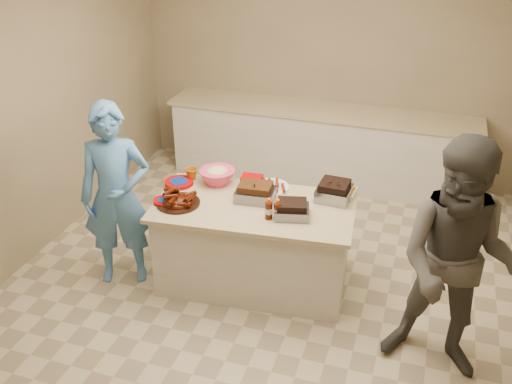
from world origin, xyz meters
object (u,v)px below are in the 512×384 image
(rib_platter, at_px, (178,204))
(coleslaw_bowl, at_px, (218,183))
(roasting_pan, at_px, (334,199))
(bbq_bottle_b, at_px, (277,219))
(mustard_bottle, at_px, (247,197))
(island, at_px, (254,282))
(plastic_cup, at_px, (192,179))
(guest_gray, at_px, (438,364))
(bbq_bottle_a, at_px, (269,218))
(guest_blue, at_px, (127,275))

(rib_platter, xyz_separation_m, coleslaw_bowl, (0.17, 0.46, 0.00))
(roasting_pan, distance_m, bbq_bottle_b, 0.59)
(rib_platter, relative_size, mustard_bottle, 2.95)
(island, height_order, roasting_pan, roasting_pan)
(rib_platter, bearing_deg, bbq_bottle_b, 1.40)
(mustard_bottle, bearing_deg, rib_platter, -150.17)
(bbq_bottle_b, relative_size, plastic_cup, 1.59)
(rib_platter, distance_m, guest_gray, 2.40)
(bbq_bottle_a, xyz_separation_m, bbq_bottle_b, (0.07, 0.01, 0.00))
(plastic_cup, bearing_deg, bbq_bottle_a, -27.57)
(coleslaw_bowl, relative_size, bbq_bottle_a, 1.78)
(rib_platter, height_order, bbq_bottle_a, bbq_bottle_a)
(roasting_pan, distance_m, mustard_bottle, 0.75)
(island, bearing_deg, plastic_cup, 152.50)
(bbq_bottle_a, distance_m, guest_blue, 1.55)
(roasting_pan, xyz_separation_m, guest_blue, (-1.76, -0.58, -0.80))
(island, xyz_separation_m, plastic_cup, (-0.69, 0.29, 0.80))
(roasting_pan, bearing_deg, mustard_bottle, -161.25)
(roasting_pan, height_order, bbq_bottle_a, bbq_bottle_a)
(rib_platter, height_order, bbq_bottle_b, bbq_bottle_b)
(bbq_bottle_b, bearing_deg, guest_gray, -15.42)
(island, height_order, mustard_bottle, mustard_bottle)
(island, bearing_deg, guest_gray, -23.37)
(rib_platter, xyz_separation_m, bbq_bottle_b, (0.86, 0.02, 0.00))
(island, xyz_separation_m, mustard_bottle, (-0.11, 0.11, 0.80))
(bbq_bottle_b, height_order, guest_gray, bbq_bottle_b)
(guest_blue, bearing_deg, bbq_bottle_a, -18.19)
(rib_platter, xyz_separation_m, plastic_cup, (-0.08, 0.46, 0.00))
(mustard_bottle, relative_size, plastic_cup, 1.12)
(coleslaw_bowl, xyz_separation_m, bbq_bottle_b, (0.69, -0.44, 0.00))
(island, height_order, guest_blue, island)
(roasting_pan, distance_m, guest_gray, 1.54)
(roasting_pan, height_order, mustard_bottle, mustard_bottle)
(rib_platter, relative_size, plastic_cup, 3.30)
(bbq_bottle_a, xyz_separation_m, guest_gray, (1.45, -0.37, -0.80))
(mustard_bottle, bearing_deg, guest_gray, -20.62)
(bbq_bottle_b, relative_size, guest_gray, 0.10)
(coleslaw_bowl, relative_size, bbq_bottle_b, 1.82)
(bbq_bottle_b, bearing_deg, mustard_bottle, 142.41)
(bbq_bottle_a, distance_m, mustard_bottle, 0.40)
(coleslaw_bowl, distance_m, guest_blue, 1.20)
(guest_gray, bearing_deg, roasting_pan, 145.57)
(plastic_cup, relative_size, guest_blue, 0.07)
(rib_platter, bearing_deg, mustard_bottle, 29.83)
(island, bearing_deg, bbq_bottle_b, -37.50)
(rib_platter, bearing_deg, bbq_bottle_a, 0.61)
(roasting_pan, relative_size, plastic_cup, 2.50)
(guest_blue, bearing_deg, roasting_pan, -4.38)
(plastic_cup, distance_m, guest_gray, 2.59)
(rib_platter, relative_size, bbq_bottle_a, 2.03)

